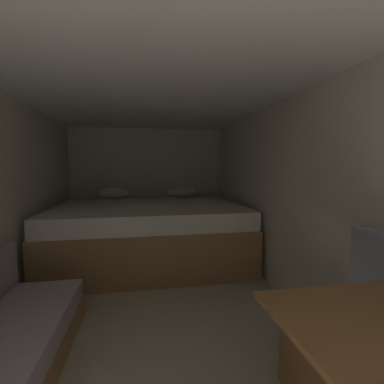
% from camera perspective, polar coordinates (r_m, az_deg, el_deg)
% --- Properties ---
extents(ground_plane, '(7.17, 7.17, 0.00)m').
position_cam_1_polar(ground_plane, '(2.68, -7.91, -24.77)').
color(ground_plane, '#B2A893').
extents(wall_back, '(2.78, 0.05, 2.03)m').
position_cam_1_polar(wall_back, '(4.94, -9.35, 1.44)').
color(wall_back, beige).
rests_on(wall_back, ground).
extents(wall_right, '(0.05, 5.17, 2.03)m').
position_cam_1_polar(wall_right, '(2.75, 21.43, -1.90)').
color(wall_right, beige).
rests_on(wall_right, ground).
extents(ceiling_slab, '(2.78, 5.17, 0.05)m').
position_cam_1_polar(ceiling_slab, '(2.43, -8.58, 22.27)').
color(ceiling_slab, white).
rests_on(ceiling_slab, wall_left).
extents(bed, '(2.56, 2.00, 1.01)m').
position_cam_1_polar(bed, '(3.98, -8.95, -8.28)').
color(bed, '#9E7247').
rests_on(bed, ground).
extents(dinette_table, '(0.76, 0.67, 0.73)m').
position_cam_1_polar(dinette_table, '(1.44, 34.44, -25.04)').
color(dinette_table, olive).
rests_on(dinette_table, ground).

